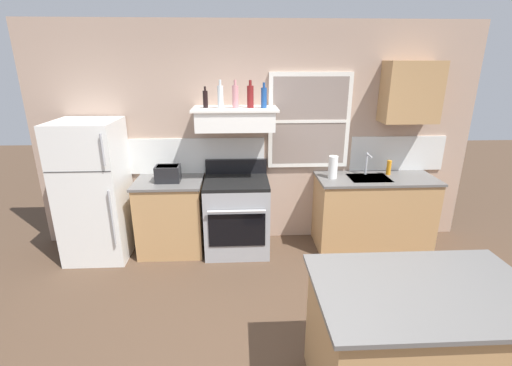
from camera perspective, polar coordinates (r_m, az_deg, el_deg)
The scene contains 17 objects.
back_wall at distance 4.51m, azimuth 0.38°, elevation 7.28°, with size 5.40×0.11×2.70m.
refrigerator at distance 4.59m, azimuth -24.15°, elevation -1.16°, with size 0.70×0.72×1.63m.
counter_left_of_stove at distance 4.54m, azimuth -13.21°, elevation -5.05°, with size 0.79×0.63×0.91m.
toaster at distance 4.32m, azimuth -13.72°, elevation 1.48°, with size 0.30×0.20×0.19m.
stove_range at distance 4.43m, azimuth -3.03°, elevation -5.06°, with size 0.76×0.69×1.09m.
range_hood_shelf at distance 4.19m, azimuth -3.30°, elevation 10.13°, with size 0.96×0.52×0.24m.
bottle_balsamic_dark at distance 4.19m, azimuth -7.99°, elevation 13.00°, with size 0.06×0.06×0.23m.
bottle_clear_tall at distance 4.12m, azimuth -5.63°, elevation 13.43°, with size 0.06×0.06×0.31m.
bottle_rose_pink at distance 4.13m, azimuth -3.28°, elevation 13.49°, with size 0.07×0.07×0.31m.
bottle_red_label_wine at distance 4.15m, azimuth -0.90°, elevation 13.51°, with size 0.07×0.07×0.30m.
bottle_blue_liqueur at distance 4.13m, azimuth 1.26°, elevation 13.34°, with size 0.07×0.07×0.28m.
counter_right_with_sink at distance 4.77m, azimuth 17.92°, elevation -4.31°, with size 1.43×0.63×0.91m.
sink_faucet at distance 4.62m, azimuth 17.13°, elevation 3.29°, with size 0.03×0.17×0.28m.
paper_towel_roll at distance 4.41m, azimuth 12.03°, elevation 2.46°, with size 0.11×0.11×0.27m, color white.
dish_soap_bottle at distance 4.75m, azimuth 20.20°, elevation 2.30°, with size 0.06×0.06×0.18m, color orange.
kitchen_island at distance 2.84m, azimuth 24.00°, elevation -22.44°, with size 1.40×0.90×0.91m.
upper_cabinet_right at distance 4.70m, azimuth 23.23°, elevation 13.02°, with size 0.64×0.32×0.70m.
Camera 1 is at (-0.22, -2.19, 2.26)m, focal length 25.37 mm.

